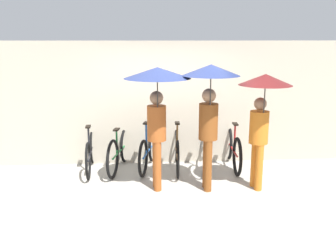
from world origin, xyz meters
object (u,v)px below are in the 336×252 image
parked_bicycle_0 (90,152)px  parked_bicycle_2 (148,150)px  parked_bicycle_1 (120,151)px  pedestrian_leading (157,93)px  parked_bicycle_5 (233,148)px  pedestrian_center (210,96)px  pedestrian_trailing (263,104)px  parked_bicycle_3 (177,150)px  parked_bicycle_4 (204,148)px

parked_bicycle_0 → parked_bicycle_2: parked_bicycle_2 is taller
parked_bicycle_1 → pedestrian_leading: 1.87m
parked_bicycle_5 → pedestrian_center: bearing=153.0°
pedestrian_leading → pedestrian_trailing: bearing=172.5°
parked_bicycle_0 → pedestrian_trailing: (3.01, -1.20, 1.14)m
parked_bicycle_3 → parked_bicycle_1: bearing=91.5°
pedestrian_trailing → parked_bicycle_1: bearing=-34.8°
parked_bicycle_0 → parked_bicycle_1: size_ratio=0.98×
parked_bicycle_1 → parked_bicycle_2: parked_bicycle_1 is taller
parked_bicycle_4 → pedestrian_trailing: size_ratio=0.90×
parked_bicycle_1 → parked_bicycle_4: 1.71m
pedestrian_center → parked_bicycle_2: bearing=-50.1°
parked_bicycle_0 → parked_bicycle_4: parked_bicycle_4 is taller
parked_bicycle_4 → pedestrian_trailing: 1.85m
parked_bicycle_0 → parked_bicycle_4: bearing=-90.6°
parked_bicycle_4 → pedestrian_center: pedestrian_center is taller
parked_bicycle_5 → pedestrian_trailing: (0.16, -1.23, 1.12)m
pedestrian_leading → pedestrian_center: (0.85, -0.07, -0.04)m
parked_bicycle_0 → pedestrian_leading: pedestrian_leading is taller
parked_bicycle_0 → parked_bicycle_2: bearing=-90.1°
parked_bicycle_0 → pedestrian_center: pedestrian_center is taller
parked_bicycle_2 → pedestrian_center: size_ratio=0.76×
parked_bicycle_0 → parked_bicycle_1: (0.57, 0.03, 0.01)m
parked_bicycle_5 → pedestrian_leading: pedestrian_leading is taller
parked_bicycle_1 → parked_bicycle_4: parked_bicycle_4 is taller
parked_bicycle_2 → parked_bicycle_4: parked_bicycle_4 is taller
parked_bicycle_2 → parked_bicycle_4: 1.14m
parked_bicycle_1 → parked_bicycle_2: 0.57m
parked_bicycle_4 → parked_bicycle_0: bearing=101.8°
parked_bicycle_5 → pedestrian_center: 1.89m
pedestrian_leading → parked_bicycle_4: bearing=-134.4°
parked_bicycle_0 → parked_bicycle_1: bearing=-90.0°
pedestrian_center → pedestrian_leading: bearing=-3.5°
parked_bicycle_2 → pedestrian_leading: bearing=-160.7°
parked_bicycle_3 → parked_bicycle_2: bearing=87.1°
parked_bicycle_0 → parked_bicycle_1: 0.57m
pedestrian_leading → parked_bicycle_5: bearing=-148.6°
parked_bicycle_3 → parked_bicycle_4: size_ratio=0.99×
parked_bicycle_0 → parked_bicycle_2: size_ratio=1.02×
parked_bicycle_2 → pedestrian_leading: size_ratio=0.78×
parked_bicycle_1 → parked_bicycle_3: bearing=-80.3°
parked_bicycle_3 → pedestrian_trailing: bearing=-129.2°
parked_bicycle_3 → pedestrian_center: pedestrian_center is taller
parked_bicycle_3 → pedestrian_center: size_ratio=0.83×
pedestrian_leading → parked_bicycle_3: bearing=-115.9°
pedestrian_center → parked_bicycle_1: bearing=-36.6°
parked_bicycle_4 → parked_bicycle_5: (0.57, -0.06, -0.01)m
parked_bicycle_3 → pedestrian_trailing: 2.09m
parked_bicycle_0 → pedestrian_center: 2.75m
parked_bicycle_5 → pedestrian_trailing: pedestrian_trailing is taller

